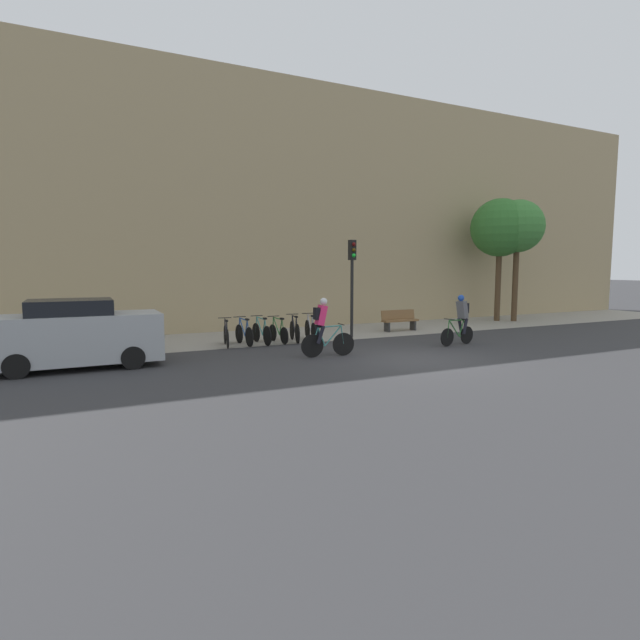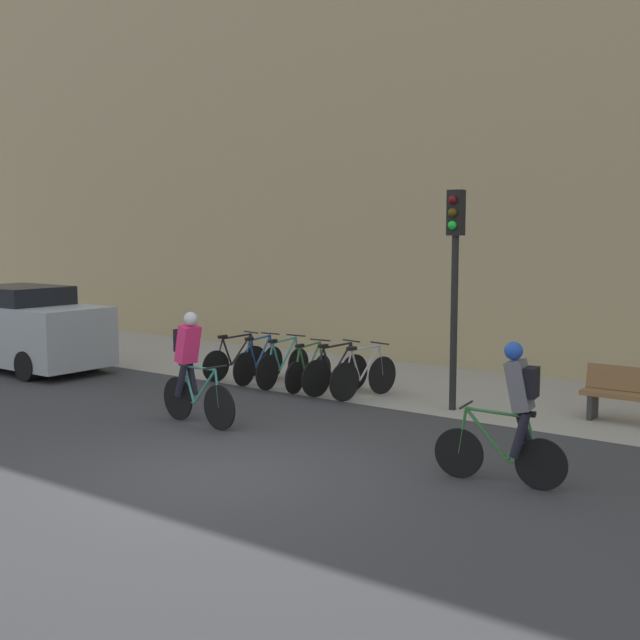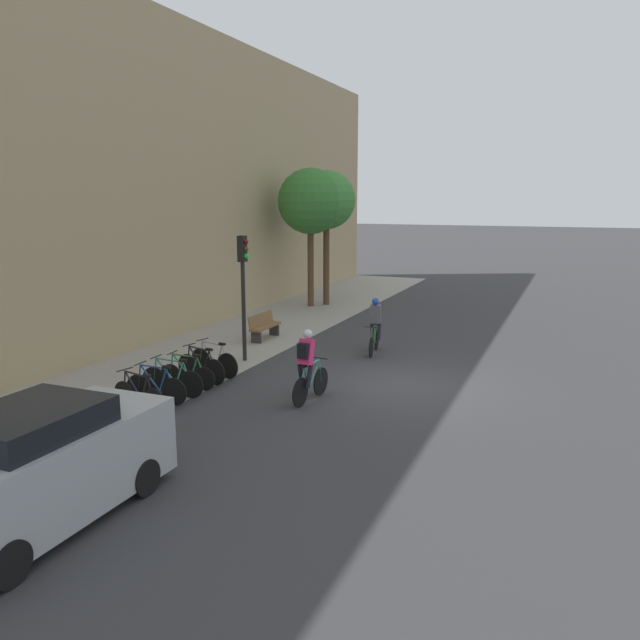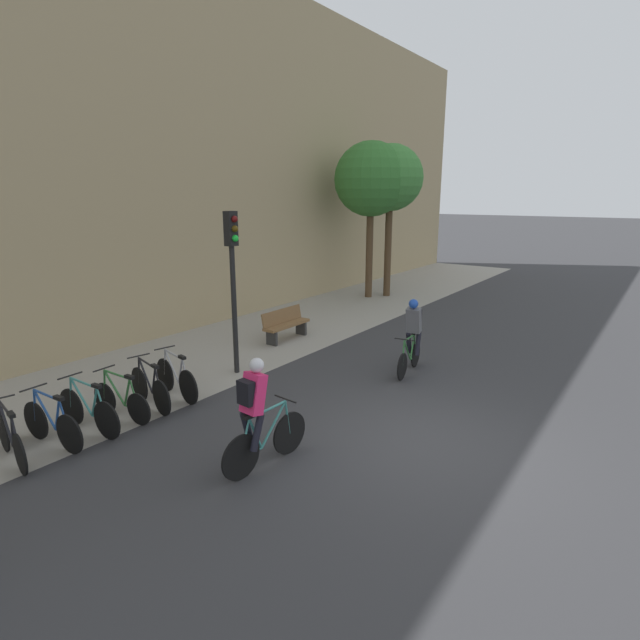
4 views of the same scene
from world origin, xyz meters
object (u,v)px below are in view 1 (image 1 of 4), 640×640
at_px(parked_bike_0, 226,335).
at_px(parked_car, 76,335).
at_px(cyclist_pink, 323,326).
at_px(cyclist_grey, 461,318).
at_px(parked_bike_4, 295,330).
at_px(bench, 400,320).
at_px(parked_bike_1, 244,334).
at_px(parked_bike_5, 310,329).
at_px(parked_bike_3, 278,332).
at_px(traffic_light_pole, 352,270).
at_px(parked_bike_2, 262,332).

distance_m(parked_bike_0, parked_car, 5.03).
bearing_deg(cyclist_pink, cyclist_grey, 0.46).
distance_m(cyclist_pink, parked_bike_4, 3.37).
bearing_deg(parked_car, parked_bike_0, 22.30).
distance_m(cyclist_grey, bench, 4.17).
xyz_separation_m(parked_bike_1, parked_bike_5, (2.55, 0.00, 0.01)).
bearing_deg(parked_bike_0, parked_bike_5, 0.02).
relative_size(parked_bike_1, parked_bike_3, 1.04).
bearing_deg(parked_bike_4, parked_bike_5, 0.01).
bearing_deg(parked_bike_3, parked_bike_0, 179.99).
relative_size(parked_bike_0, parked_bike_1, 0.99).
distance_m(parked_bike_3, traffic_light_pole, 3.78).
bearing_deg(parked_bike_5, parked_bike_4, -179.99).
bearing_deg(traffic_light_pole, parked_bike_1, -179.41).
height_order(cyclist_pink, parked_bike_1, cyclist_pink).
relative_size(cyclist_pink, parked_bike_2, 1.03).
height_order(cyclist_grey, parked_car, parked_car).
distance_m(parked_bike_0, traffic_light_pole, 5.45).
relative_size(parked_bike_5, parked_car, 0.39).
relative_size(parked_bike_4, parked_car, 0.39).
bearing_deg(parked_bike_0, parked_bike_2, -0.00).
xyz_separation_m(parked_bike_3, bench, (5.89, 0.88, 0.09)).
xyz_separation_m(parked_bike_1, parked_bike_4, (1.92, 0.00, 0.01)).
bearing_deg(cyclist_pink, parked_car, 168.25).
bearing_deg(parked_bike_1, parked_bike_2, -0.07).
height_order(parked_bike_1, traffic_light_pole, traffic_light_pole).
height_order(parked_bike_0, parked_car, parked_car).
height_order(cyclist_pink, bench, cyclist_pink).
height_order(parked_bike_3, parked_bike_5, parked_bike_5).
bearing_deg(parked_bike_5, bench, 10.74).
height_order(cyclist_grey, traffic_light_pole, traffic_light_pole).
xyz_separation_m(parked_bike_2, parked_car, (-5.91, -1.90, 0.49)).
bearing_deg(cyclist_grey, parked_bike_2, 152.37).
bearing_deg(parked_bike_4, cyclist_grey, -33.39).
bearing_deg(parked_bike_0, parked_bike_3, -0.01).
distance_m(cyclist_grey, parked_bike_1, 7.60).
height_order(cyclist_grey, parked_bike_3, cyclist_grey).
xyz_separation_m(cyclist_grey, parked_bike_0, (-7.49, 3.25, -0.55)).
bearing_deg(parked_bike_3, parked_bike_5, 0.06).
distance_m(parked_bike_0, parked_bike_3, 1.92).
relative_size(cyclist_pink, cyclist_grey, 1.02).
relative_size(parked_bike_5, traffic_light_pole, 0.45).
relative_size(cyclist_grey, parked_bike_1, 1.07).
bearing_deg(bench, cyclist_pink, -143.93).
relative_size(parked_bike_2, parked_bike_3, 1.10).
height_order(parked_bike_1, parked_bike_3, parked_bike_1).
bearing_deg(parked_bike_5, traffic_light_pole, 1.42).
distance_m(parked_bike_1, parked_bike_5, 2.55).
bearing_deg(parked_bike_3, cyclist_pink, -87.18).
distance_m(parked_bike_0, bench, 7.86).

